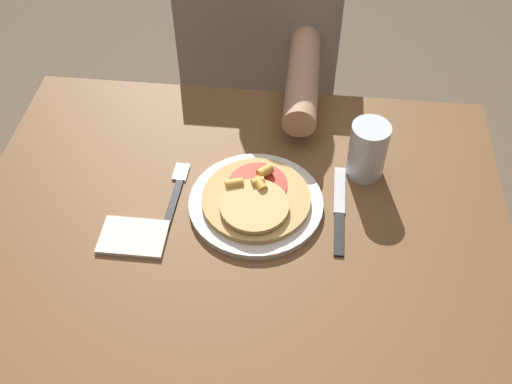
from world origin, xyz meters
TOP-DOWN VIEW (x-y plane):
  - ground_plane at (0.00, 0.00)m, footprint 8.00×8.00m
  - dining_table at (0.00, 0.00)m, footprint 1.02×0.76m
  - plate at (0.03, 0.03)m, footprint 0.26×0.26m
  - pizza at (0.03, 0.03)m, footprint 0.21×0.21m
  - fork at (-0.13, 0.05)m, footprint 0.03×0.18m
  - knife at (0.19, 0.03)m, footprint 0.02×0.22m
  - drinking_glass at (0.24, 0.14)m, footprint 0.08×0.08m
  - napkin at (-0.19, -0.07)m, footprint 0.12×0.08m
  - person_diner at (-0.01, 0.60)m, footprint 0.39×0.52m

SIDE VIEW (x-z plane):
  - ground_plane at x=0.00m, z-range 0.00..0.00m
  - dining_table at x=0.00m, z-range 0.24..1.00m
  - person_diner at x=-0.01m, z-range 0.10..1.25m
  - fork at x=-0.13m, z-range 0.75..0.76m
  - knife at x=0.19m, z-range 0.75..0.76m
  - napkin at x=-0.19m, z-range 0.75..0.76m
  - plate at x=0.03m, z-range 0.75..0.77m
  - pizza at x=0.03m, z-range 0.76..0.79m
  - drinking_glass at x=0.24m, z-range 0.75..0.87m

